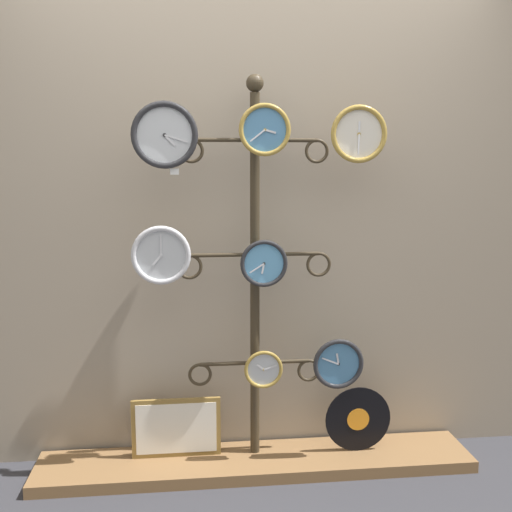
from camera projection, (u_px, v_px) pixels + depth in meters
The scene contains 14 objects.
ground_plane at pixel (265, 506), 2.71m from camera, with size 12.00×12.00×0.00m, color #333338.
shop_wall at pixel (251, 190), 3.06m from camera, with size 4.40×0.04×2.80m.
low_shelf at pixel (256, 462), 3.05m from camera, with size 2.20×0.36×0.06m.
display_stand at pixel (255, 318), 2.99m from camera, with size 0.77×0.36×1.95m.
clock_top_left at pixel (165, 135), 2.70m from camera, with size 0.30×0.04×0.30m.
clock_top_center at pixel (265, 130), 2.75m from camera, with size 0.24×0.04×0.24m.
clock_top_right at pixel (359, 134), 2.83m from camera, with size 0.27×0.04×0.27m.
clock_middle_left at pixel (161, 255), 2.80m from camera, with size 0.28×0.04×0.28m.
clock_middle_center at pixel (264, 263), 2.87m from camera, with size 0.23×0.04×0.23m.
clock_bottom_center at pixel (263, 369), 2.94m from camera, with size 0.19×0.04×0.19m.
clock_bottom_right at pixel (338, 364), 2.96m from camera, with size 0.25×0.04×0.25m.
vinyl_record at pixel (358, 419), 3.08m from camera, with size 0.34×0.01×0.34m.
picture_frame at pixel (176, 428), 3.03m from camera, with size 0.45×0.02×0.30m.
price_tag_upper at pixel (175, 172), 2.73m from camera, with size 0.04×0.00×0.03m.
Camera 1 is at (-0.32, -2.49, 1.53)m, focal length 42.00 mm.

